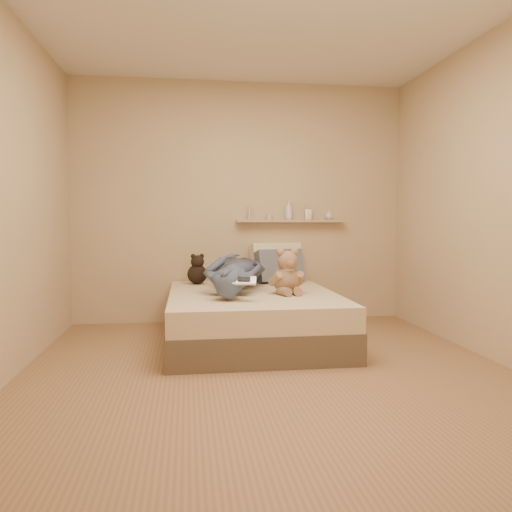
{
  "coord_description": "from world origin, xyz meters",
  "views": [
    {
      "loc": [
        -0.58,
        -3.55,
        1.1
      ],
      "look_at": [
        0.0,
        0.65,
        0.8
      ],
      "focal_mm": 35.0,
      "sensor_mm": 36.0,
      "label": 1
    }
  ],
  "objects": [
    {
      "name": "person",
      "position": [
        -0.13,
        1.09,
        0.63
      ],
      "size": [
        0.84,
        1.54,
        0.35
      ],
      "primitive_type": "imported",
      "rotation": [
        0.0,
        0.0,
        2.93
      ],
      "color": "#424768",
      "rests_on": "bed"
    },
    {
      "name": "wall_shelf",
      "position": [
        0.55,
        1.84,
        1.1
      ],
      "size": [
        1.2,
        0.12,
        0.03
      ],
      "primitive_type": "cube",
      "color": "tan",
      "rests_on": "wall_back"
    },
    {
      "name": "bed",
      "position": [
        0.0,
        0.93,
        0.22
      ],
      "size": [
        1.5,
        1.9,
        0.45
      ],
      "color": "brown",
      "rests_on": "floor"
    },
    {
      "name": "pillow_cream",
      "position": [
        0.38,
        1.76,
        0.65
      ],
      "size": [
        0.59,
        0.36,
        0.43
      ],
      "primitive_type": "cube",
      "rotation": [
        -0.29,
        0.0,
        0.18
      ],
      "color": "beige",
      "rests_on": "bed"
    },
    {
      "name": "pillow_grey",
      "position": [
        0.39,
        1.62,
        0.62
      ],
      "size": [
        0.54,
        0.36,
        0.37
      ],
      "primitive_type": "cube",
      "rotation": [
        -0.3,
        0.0,
        0.26
      ],
      "color": "slate",
      "rests_on": "bed"
    },
    {
      "name": "shelf_bottles",
      "position": [
        0.65,
        1.84,
        1.2
      ],
      "size": [
        0.96,
        0.1,
        0.21
      ],
      "color": "white",
      "rests_on": "wall_shelf"
    },
    {
      "name": "game_console",
      "position": [
        -0.13,
        0.4,
        0.62
      ],
      "size": [
        0.2,
        0.11,
        0.07
      ],
      "color": "silver",
      "rests_on": "bed"
    },
    {
      "name": "teddy_bear",
      "position": [
        0.3,
        0.77,
        0.62
      ],
      "size": [
        0.34,
        0.33,
        0.41
      ],
      "color": "#90694F",
      "rests_on": "bed"
    },
    {
      "name": "room",
      "position": [
        0.0,
        0.0,
        1.3
      ],
      "size": [
        3.8,
        3.8,
        3.8
      ],
      "color": "#916D4B",
      "rests_on": "ground"
    },
    {
      "name": "dark_plush",
      "position": [
        -0.48,
        1.58,
        0.59
      ],
      "size": [
        0.2,
        0.2,
        0.31
      ],
      "color": "black",
      "rests_on": "bed"
    }
  ]
}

